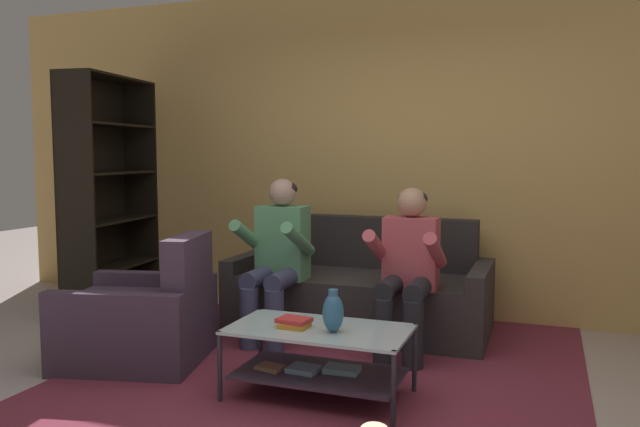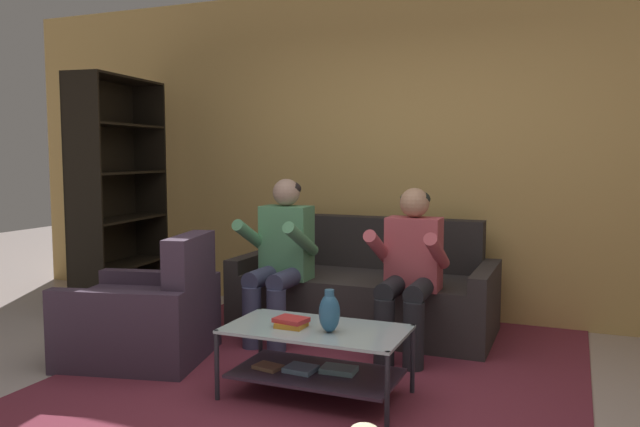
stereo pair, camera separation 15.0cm
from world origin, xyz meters
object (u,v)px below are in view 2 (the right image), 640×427
at_px(coffee_table, 316,352).
at_px(vase, 329,312).
at_px(couch, 365,293).
at_px(armchair, 144,319).
at_px(person_seated_left, 280,253).
at_px(bookshelf, 112,209).
at_px(person_seated_right, 410,265).
at_px(book_stack, 291,322).

relative_size(coffee_table, vase, 4.27).
distance_m(couch, armchair, 1.75).
xyz_separation_m(person_seated_left, bookshelf, (-1.79, 0.23, 0.26)).
bearing_deg(person_seated_right, armchair, -155.38).
xyz_separation_m(couch, person_seated_right, (0.50, -0.54, 0.36)).
bearing_deg(couch, coffee_table, -82.80).
relative_size(person_seated_left, person_seated_right, 1.04).
distance_m(couch, book_stack, 1.53).
bearing_deg(couch, bookshelf, -172.48).
bearing_deg(person_seated_left, couch, 46.81).
relative_size(vase, bookshelf, 0.12).
distance_m(coffee_table, vase, 0.29).
height_order(person_seated_left, book_stack, person_seated_left).
xyz_separation_m(person_seated_left, coffee_table, (0.69, -0.95, -0.40)).
relative_size(coffee_table, bookshelf, 0.50).
distance_m(person_seated_right, vase, 1.03).
height_order(couch, person_seated_right, person_seated_right).
distance_m(couch, person_seated_right, 0.82).
xyz_separation_m(person_seated_left, armchair, (-0.67, -0.77, -0.39)).
bearing_deg(vase, person_seated_right, 78.29).
height_order(person_seated_left, vase, person_seated_left).
distance_m(couch, person_seated_left, 0.83).
bearing_deg(book_stack, bookshelf, 152.49).
xyz_separation_m(coffee_table, vase, (0.11, -0.05, 0.26)).
distance_m(person_seated_right, bookshelf, 2.82).
relative_size(couch, person_seated_left, 1.66).
height_order(person_seated_right, armchair, person_seated_right).
xyz_separation_m(coffee_table, book_stack, (-0.14, -0.04, 0.17)).
distance_m(person_seated_right, coffee_table, 1.06).
xyz_separation_m(person_seated_left, vase, (0.80, -1.00, -0.14)).
height_order(coffee_table, bookshelf, bookshelf).
distance_m(person_seated_left, armchair, 1.09).
bearing_deg(person_seated_left, book_stack, -60.83).
bearing_deg(person_seated_right, bookshelf, 175.17).
relative_size(person_seated_left, armchair, 1.16).
bearing_deg(bookshelf, book_stack, -27.51).
height_order(couch, person_seated_left, person_seated_left).
bearing_deg(book_stack, armchair, 169.87).
bearing_deg(book_stack, vase, -3.12).
bearing_deg(coffee_table, book_stack, -163.20).
bearing_deg(vase, bookshelf, 154.51).
height_order(book_stack, bookshelf, bookshelf).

